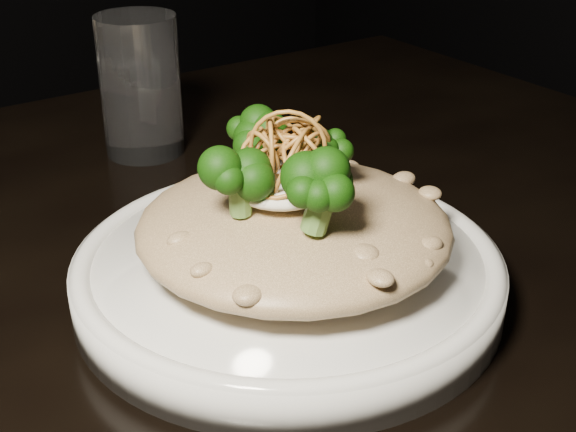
{
  "coord_description": "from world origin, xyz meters",
  "views": [
    {
      "loc": [
        -0.16,
        -0.4,
        1.02
      ],
      "look_at": [
        0.08,
        -0.05,
        0.81
      ],
      "focal_mm": 50.0,
      "sensor_mm": 36.0,
      "label": 1
    }
  ],
  "objects": [
    {
      "name": "broccoli",
      "position": [
        0.08,
        -0.05,
        0.84
      ],
      "size": [
        0.11,
        0.11,
        0.04
      ],
      "primitive_type": null,
      "color": "black",
      "rests_on": "risotto"
    },
    {
      "name": "risotto",
      "position": [
        0.09,
        -0.06,
        0.8
      ],
      "size": [
        0.19,
        0.19,
        0.04
      ],
      "primitive_type": "ellipsoid",
      "color": "brown",
      "rests_on": "plate"
    },
    {
      "name": "cheese",
      "position": [
        0.08,
        -0.05,
        0.83
      ],
      "size": [
        0.06,
        0.06,
        0.02
      ],
      "primitive_type": "ellipsoid",
      "color": "white",
      "rests_on": "risotto"
    },
    {
      "name": "plate",
      "position": [
        0.08,
        -0.05,
        0.76
      ],
      "size": [
        0.26,
        0.26,
        0.03
      ],
      "primitive_type": "cylinder",
      "color": "silver",
      "rests_on": "table"
    },
    {
      "name": "shallots",
      "position": [
        0.08,
        -0.05,
        0.85
      ],
      "size": [
        0.05,
        0.05,
        0.03
      ],
      "primitive_type": null,
      "color": "brown",
      "rests_on": "cheese"
    },
    {
      "name": "table",
      "position": [
        0.0,
        0.0,
        0.67
      ],
      "size": [
        1.1,
        0.8,
        0.75
      ],
      "color": "black",
      "rests_on": "ground"
    },
    {
      "name": "drinking_glass",
      "position": [
        0.11,
        0.21,
        0.81
      ],
      "size": [
        0.07,
        0.07,
        0.12
      ],
      "primitive_type": "cylinder",
      "rotation": [
        0.0,
        0.0,
        0.1
      ],
      "color": "silver",
      "rests_on": "table"
    }
  ]
}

